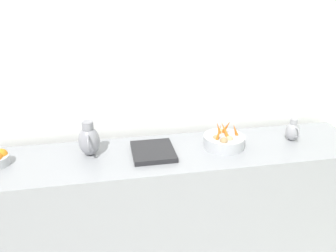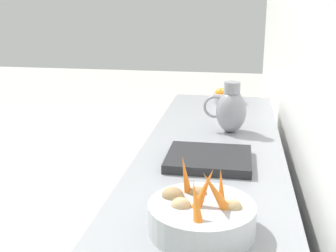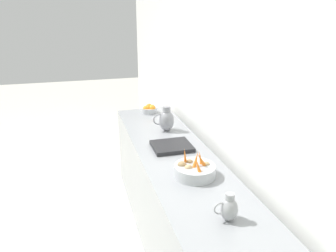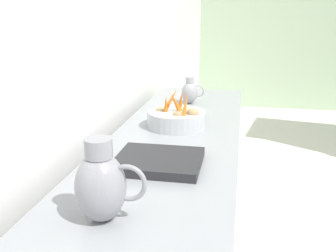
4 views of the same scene
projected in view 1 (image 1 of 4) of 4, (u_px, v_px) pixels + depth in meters
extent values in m
cube|color=white|center=(227.00, 56.00, 2.69)|extent=(0.10, 8.43, 3.00)
cube|color=gray|center=(176.00, 203.00, 2.63)|extent=(0.63, 2.87, 0.90)
cylinder|color=#ADAFB5|center=(224.00, 141.00, 2.52)|extent=(0.31, 0.31, 0.09)
torus|color=#ADAFB5|center=(224.00, 146.00, 2.53)|extent=(0.18, 0.18, 0.01)
cone|color=orange|center=(225.00, 131.00, 2.49)|extent=(0.09, 0.09, 0.14)
cone|color=orange|center=(219.00, 134.00, 2.42)|extent=(0.06, 0.06, 0.16)
cone|color=orange|center=(235.00, 131.00, 2.49)|extent=(0.06, 0.09, 0.13)
cone|color=orange|center=(226.00, 128.00, 2.53)|extent=(0.11, 0.07, 0.15)
cone|color=orange|center=(219.00, 129.00, 2.53)|extent=(0.04, 0.07, 0.12)
ellipsoid|color=tan|center=(221.00, 131.00, 2.58)|extent=(0.06, 0.05, 0.04)
ellipsoid|color=#9E7F56|center=(224.00, 141.00, 2.41)|extent=(0.07, 0.06, 0.05)
ellipsoid|color=#9E7F56|center=(216.00, 138.00, 2.47)|extent=(0.06, 0.05, 0.04)
ellipsoid|color=tan|center=(230.00, 139.00, 2.45)|extent=(0.06, 0.05, 0.04)
sphere|color=orange|center=(2.00, 155.00, 2.28)|extent=(0.08, 0.08, 0.08)
ellipsoid|color=gray|center=(89.00, 141.00, 2.37)|extent=(0.15, 0.15, 0.21)
cylinder|color=gray|center=(88.00, 125.00, 2.33)|extent=(0.08, 0.08, 0.06)
torus|color=gray|center=(89.00, 143.00, 2.29)|extent=(0.11, 0.01, 0.11)
ellipsoid|color=#939399|center=(292.00, 131.00, 2.61)|extent=(0.10, 0.10, 0.15)
cylinder|color=#939399|center=(294.00, 121.00, 2.58)|extent=(0.06, 0.06, 0.04)
torus|color=#939399|center=(297.00, 133.00, 2.55)|extent=(0.08, 0.01, 0.08)
cube|color=#232326|center=(153.00, 151.00, 2.42)|extent=(0.34, 0.30, 0.04)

